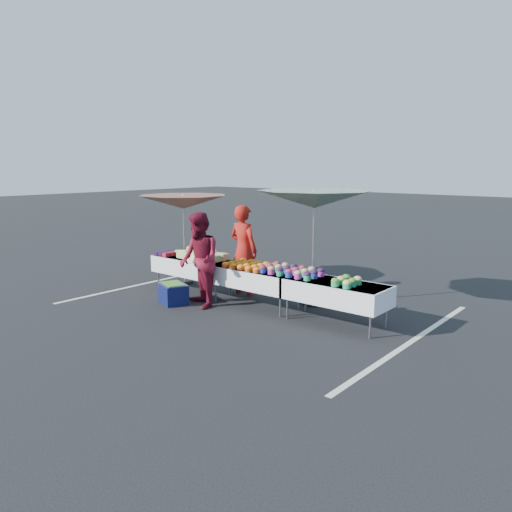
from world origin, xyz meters
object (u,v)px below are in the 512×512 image
Objects in this scene: vendor at (243,250)px; customer at (199,260)px; umbrella_left at (183,203)px; storage_bin at (173,293)px; table_left at (193,265)px; table_right at (336,292)px; table_center at (256,277)px; umbrella_right at (314,200)px.

vendor reaches higher than customer.
umbrella_left is (-1.69, 1.15, 0.97)m from customer.
umbrella_left reaches higher than storage_bin.
table_left is 1.00× the size of table_right.
vendor is 0.72× the size of umbrella_left.
vendor is at bearing 114.81° from customer.
customer is at bearing -137.07° from table_center.
umbrella_left reaches higher than vendor.
table_left is 0.75× the size of umbrella_right.
vendor reaches higher than table_center.
table_center is at bearing 180.00° from table_right.
vendor is (-0.80, 0.55, 0.38)m from table_center.
table_right is 2.52× the size of storage_bin.
table_left is 1.80m from table_center.
vendor reaches higher than table_left.
table_center is 2.85m from umbrella_left.
umbrella_left reaches higher than table_left.
umbrella_left is 2.40m from storage_bin.
umbrella_right reaches higher than storage_bin.
umbrella_left is at bearing 6.65° from vendor.
table_center is (1.80, 0.00, 0.00)m from table_left.
customer is at bearing -37.04° from table_left.
customer is at bearing -163.95° from table_right.
umbrella_left is (-4.30, 0.40, 1.31)m from table_right.
table_center is at bearing 0.00° from table_left.
customer is 0.69× the size of umbrella_left.
umbrella_right is at bearing 17.10° from table_left.
customer is 2.51m from umbrella_right.
table_right reaches higher than storage_bin.
umbrella_right is 3.38× the size of storage_bin.
table_left and table_right have the same top height.
vendor reaches higher than table_right.
table_right is 1.00× the size of customer.
umbrella_right is at bearing 6.91° from umbrella_left.
table_left is at bearing -162.90° from umbrella_right.
table_right is 4.51m from umbrella_left.
table_right is 2.69m from vendor.
umbrella_left reaches higher than customer.
vendor is 1.04× the size of customer.
table_right is 3.36m from storage_bin.
umbrella_left is (-0.70, 0.40, 1.31)m from table_left.
umbrella_right is at bearing 58.74° from storage_bin.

